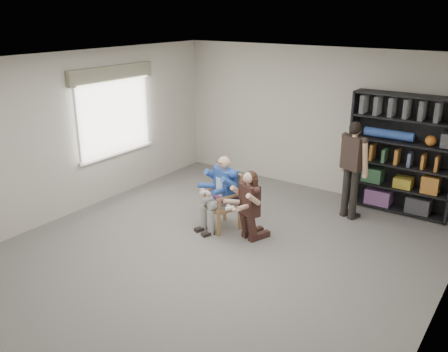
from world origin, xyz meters
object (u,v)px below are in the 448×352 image
Objects in this scene: armchair at (222,201)px; seated_man at (222,193)px; standing_man at (352,171)px; bookshelf at (401,155)px; kneeling_woman at (248,206)px.

armchair is 0.77× the size of seated_man.
standing_man is at bearing 66.16° from armchair.
bookshelf is at bearing 73.48° from standing_man.
armchair is at bearing -114.00° from standing_man.
standing_man is at bearing -126.78° from bookshelf.
seated_man reaches higher than kneeling_woman.
kneeling_woman is (0.58, -0.12, -0.05)m from seated_man.
seated_man reaches higher than armchair.
seated_man is 1.09× the size of kneeling_woman.
armchair is 0.14m from seated_man.
kneeling_woman is 0.67× the size of standing_man.
armchair is 2.28m from standing_man.
armchair is at bearing 0.00° from seated_man.
standing_man reaches higher than kneeling_woman.
seated_man is 3.24m from bookshelf.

